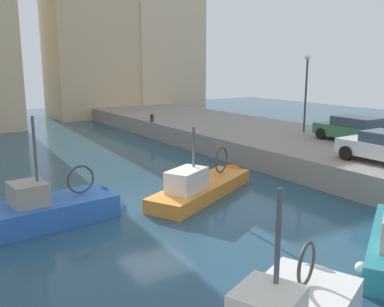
% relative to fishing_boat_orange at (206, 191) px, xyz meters
% --- Properties ---
extents(water_surface, '(80.00, 80.00, 0.00)m').
position_rel_fishing_boat_orange_xyz_m(water_surface, '(-2.54, -0.09, -0.13)').
color(water_surface, navy).
rests_on(water_surface, ground).
extents(quay_wall, '(9.00, 56.00, 1.20)m').
position_rel_fishing_boat_orange_xyz_m(quay_wall, '(8.96, -0.09, 0.47)').
color(quay_wall, gray).
rests_on(quay_wall, ground).
extents(fishing_boat_orange, '(6.93, 4.47, 3.76)m').
position_rel_fishing_boat_orange_xyz_m(fishing_boat_orange, '(0.00, 0.00, 0.00)').
color(fishing_boat_orange, orange).
rests_on(fishing_boat_orange, ground).
extents(fishing_boat_blue, '(5.70, 2.39, 4.67)m').
position_rel_fishing_boat_orange_xyz_m(fishing_boat_blue, '(-6.25, 0.31, -0.03)').
color(fishing_boat_blue, '#2D60B7').
rests_on(fishing_boat_blue, ground).
extents(parked_car_green, '(2.21, 4.38, 1.41)m').
position_rel_fishing_boat_orange_xyz_m(parked_car_green, '(10.15, 0.25, 1.79)').
color(parked_car_green, '#387547').
rests_on(parked_car_green, quay_wall).
extents(mooring_bollard_mid, '(0.28, 0.28, 0.55)m').
position_rel_fishing_boat_orange_xyz_m(mooring_bollard_mid, '(4.81, 13.91, 1.34)').
color(mooring_bollard_mid, '#2D2D33').
rests_on(mooring_bollard_mid, quay_wall).
extents(quay_streetlamp, '(0.36, 0.36, 4.83)m').
position_rel_fishing_boat_orange_xyz_m(quay_streetlamp, '(10.46, 4.13, 4.32)').
color(quay_streetlamp, '#38383D').
rests_on(quay_streetlamp, quay_wall).
extents(waterfront_building_west_mid, '(8.81, 6.62, 14.26)m').
position_rel_fishing_boat_orange_xyz_m(waterfront_building_west_mid, '(5.84, 28.82, 7.02)').
color(waterfront_building_west_mid, '#D1B284').
rests_on(waterfront_building_west_mid, ground).
extents(waterfront_building_east, '(8.26, 6.57, 15.93)m').
position_rel_fishing_boat_orange_xyz_m(waterfront_building_east, '(13.88, 28.61, 7.85)').
color(waterfront_building_east, beige).
rests_on(waterfront_building_east, ground).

